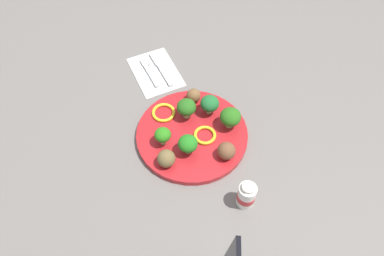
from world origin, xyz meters
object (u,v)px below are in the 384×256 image
(meatball_mid_right, at_px, (226,151))
(meatball_far_rim, at_px, (166,158))
(fork, at_px, (149,71))
(yogurt_bottle, at_px, (246,195))
(knife, at_px, (160,67))
(pepper_ring_near_rim, at_px, (205,135))
(meatball_front_right, at_px, (194,96))
(napkin, at_px, (156,72))
(broccoli_floret_front_left, at_px, (210,104))
(broccoli_floret_back_left, at_px, (186,108))
(broccoli_floret_back_right, at_px, (188,144))
(pepper_ring_front_right, at_px, (164,113))
(plate, at_px, (192,134))
(broccoli_floret_near_rim, at_px, (163,135))
(broccoli_floret_mid_left, at_px, (230,117))

(meatball_mid_right, distance_m, meatball_far_rim, 0.14)
(fork, height_order, yogurt_bottle, yogurt_bottle)
(meatball_far_rim, distance_m, knife, 0.33)
(meatball_mid_right, bearing_deg, fork, 7.21)
(pepper_ring_near_rim, bearing_deg, meatball_mid_right, -167.30)
(meatball_far_rim, height_order, meatball_front_right, meatball_far_rim)
(meatball_far_rim, distance_m, napkin, 0.32)
(napkin, xyz_separation_m, yogurt_bottle, (-0.46, -0.01, 0.03))
(broccoli_floret_front_left, xyz_separation_m, fork, (0.22, 0.08, -0.04))
(broccoli_floret_back_left, xyz_separation_m, napkin, (0.19, -0.00, -0.05))
(knife, distance_m, yogurt_bottle, 0.47)
(broccoli_floret_back_left, bearing_deg, broccoli_floret_back_right, 154.21)
(pepper_ring_front_right, bearing_deg, plate, -157.71)
(broccoli_floret_front_left, height_order, broccoli_floret_back_right, same)
(yogurt_bottle, bearing_deg, meatball_far_rim, 34.70)
(fork, bearing_deg, meatball_mid_right, -172.79)
(broccoli_floret_near_rim, relative_size, meatball_far_rim, 1.14)
(yogurt_bottle, bearing_deg, broccoli_floret_mid_left, -21.33)
(broccoli_floret_front_left, xyz_separation_m, napkin, (0.21, 0.06, -0.05))
(pepper_ring_near_rim, relative_size, yogurt_bottle, 0.74)
(broccoli_floret_mid_left, bearing_deg, meatball_front_right, 19.23)
(broccoli_floret_back_right, relative_size, yogurt_bottle, 0.69)
(broccoli_floret_near_rim, height_order, pepper_ring_front_right, broccoli_floret_near_rim)
(broccoli_floret_mid_left, xyz_separation_m, broccoli_floret_front_left, (0.06, 0.02, -0.00))
(plate, xyz_separation_m, yogurt_bottle, (-0.21, -0.02, 0.03))
(broccoli_floret_back_right, bearing_deg, pepper_ring_near_rim, -70.91)
(plate, distance_m, broccoli_floret_back_right, 0.07)
(meatball_front_right, distance_m, pepper_ring_front_right, 0.09)
(meatball_front_right, xyz_separation_m, knife, (0.16, 0.02, -0.03))
(broccoli_floret_front_left, bearing_deg, meatball_far_rim, 117.93)
(meatball_mid_right, bearing_deg, broccoli_floret_back_right, 54.31)
(knife, relative_size, yogurt_bottle, 1.90)
(broccoli_floret_back_right, relative_size, meatball_mid_right, 1.23)
(broccoli_floret_back_right, relative_size, broccoli_floret_near_rim, 1.08)
(broccoli_floret_back_left, xyz_separation_m, broccoli_floret_back_right, (-0.10, 0.05, -0.00))
(meatball_mid_right, xyz_separation_m, fork, (0.35, 0.04, -0.03))
(broccoli_floret_mid_left, xyz_separation_m, pepper_ring_near_rim, (0.00, 0.07, -0.03))
(fork, bearing_deg, napkin, -116.60)
(broccoli_floret_front_left, relative_size, knife, 0.37)
(plate, relative_size, yogurt_bottle, 3.66)
(plate, distance_m, knife, 0.26)
(knife, bearing_deg, broccoli_floret_front_left, -169.44)
(plate, height_order, broccoli_floret_back_left, broccoli_floret_back_left)
(broccoli_floret_mid_left, height_order, meatball_far_rim, broccoli_floret_mid_left)
(broccoli_floret_back_right, bearing_deg, pepper_ring_front_right, 0.75)
(broccoli_floret_front_left, bearing_deg, broccoli_floret_mid_left, -159.91)
(broccoli_floret_near_rim, distance_m, meatball_mid_right, 0.16)
(meatball_mid_right, bearing_deg, broccoli_floret_mid_left, -36.79)
(broccoli_floret_near_rim, xyz_separation_m, meatball_front_right, (0.08, -0.13, -0.01))
(meatball_mid_right, distance_m, pepper_ring_front_right, 0.20)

